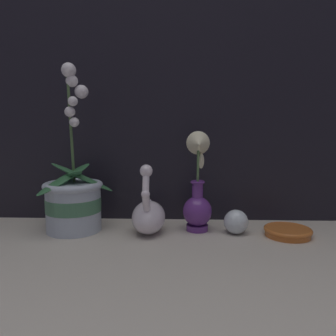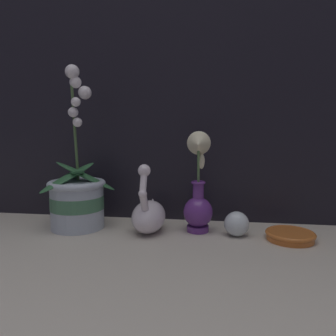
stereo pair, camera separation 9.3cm
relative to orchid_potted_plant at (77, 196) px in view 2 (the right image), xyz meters
name	(u,v)px [view 2 (the right image)]	position (x,y,z in m)	size (l,w,h in m)	color
ground_plane	(175,245)	(0.31, -0.11, -0.10)	(2.80, 2.80, 0.00)	#BCB2A3
window_backdrop	(185,29)	(0.31, 0.14, 0.50)	(2.80, 0.03, 1.20)	black
orchid_potted_plant	(77,196)	(0.00, 0.00, 0.00)	(0.20, 0.22, 0.47)	#B2BCCC
swan_figurine	(149,214)	(0.22, -0.01, -0.04)	(0.09, 0.18, 0.20)	white
blue_vase	(198,195)	(0.36, 0.01, 0.01)	(0.08, 0.09, 0.29)	#602D7F
glass_sphere	(237,224)	(0.47, -0.01, -0.06)	(0.07, 0.07, 0.07)	silver
amber_dish	(290,235)	(0.60, -0.03, -0.08)	(0.13, 0.13, 0.02)	#C66628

